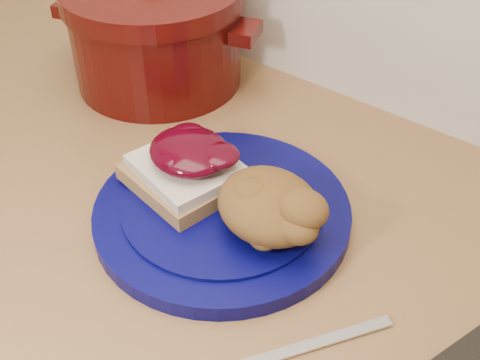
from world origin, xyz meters
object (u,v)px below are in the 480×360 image
Objects in this scene: dutch_oven at (156,34)px; butter_knife at (319,342)px; pepper_grinder at (167,20)px; plate at (222,212)px.

butter_knife is at bearing -29.09° from dutch_oven.
pepper_grinder is at bearing 89.32° from butter_knife.
butter_knife is 0.45× the size of dutch_oven.
dutch_oven is at bearing -57.70° from pepper_grinder.
plate is 2.23× the size of pepper_grinder.
dutch_oven is 2.57× the size of pepper_grinder.
plate is 0.87× the size of dutch_oven.
pepper_grinder is (-0.04, 0.06, -0.01)m from dutch_oven.
plate is 0.40m from pepper_grinder.
butter_knife is at bearing -32.39° from pepper_grinder.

